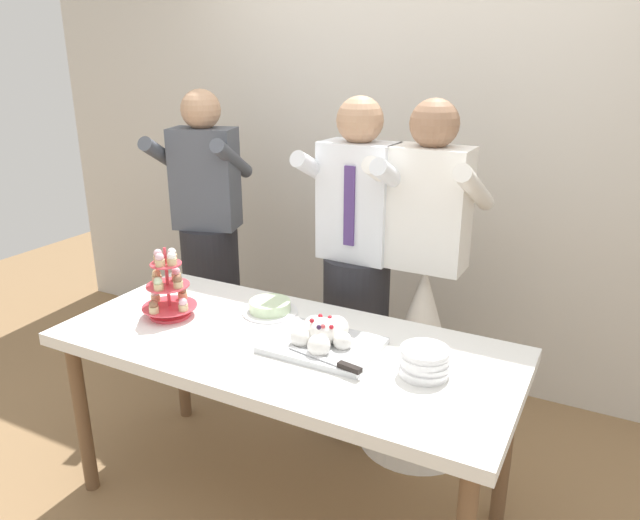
{
  "coord_description": "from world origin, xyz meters",
  "views": [
    {
      "loc": [
        1.1,
        -1.78,
        1.83
      ],
      "look_at": [
        0.08,
        0.15,
        1.07
      ],
      "focal_mm": 33.48,
      "sensor_mm": 36.0,
      "label": 1
    }
  ],
  "objects_px": {
    "main_cake_tray": "(323,338)",
    "cupcake_stand": "(168,289)",
    "dessert_table": "(284,358)",
    "person_guest": "(210,256)",
    "round_cake": "(270,307)",
    "person_groom": "(356,291)",
    "person_bride": "(421,334)",
    "plate_stack": "(425,362)"
  },
  "relations": [
    {
      "from": "main_cake_tray",
      "to": "person_groom",
      "type": "bearing_deg",
      "value": 103.26
    },
    {
      "from": "round_cake",
      "to": "person_guest",
      "type": "distance_m",
      "value": 0.93
    },
    {
      "from": "dessert_table",
      "to": "round_cake",
      "type": "distance_m",
      "value": 0.29
    },
    {
      "from": "main_cake_tray",
      "to": "person_bride",
      "type": "distance_m",
      "value": 0.72
    },
    {
      "from": "dessert_table",
      "to": "person_guest",
      "type": "bearing_deg",
      "value": 141.34
    },
    {
      "from": "person_bride",
      "to": "dessert_table",
      "type": "bearing_deg",
      "value": -116.53
    },
    {
      "from": "dessert_table",
      "to": "person_bride",
      "type": "bearing_deg",
      "value": 63.47
    },
    {
      "from": "person_groom",
      "to": "cupcake_stand",
      "type": "bearing_deg",
      "value": -129.01
    },
    {
      "from": "main_cake_tray",
      "to": "plate_stack",
      "type": "distance_m",
      "value": 0.4
    },
    {
      "from": "cupcake_stand",
      "to": "plate_stack",
      "type": "distance_m",
      "value": 1.12
    },
    {
      "from": "dessert_table",
      "to": "person_groom",
      "type": "relative_size",
      "value": 1.08
    },
    {
      "from": "person_groom",
      "to": "person_bride",
      "type": "bearing_deg",
      "value": 3.35
    },
    {
      "from": "dessert_table",
      "to": "cupcake_stand",
      "type": "bearing_deg",
      "value": -177.4
    },
    {
      "from": "dessert_table",
      "to": "plate_stack",
      "type": "xyz_separation_m",
      "value": [
        0.57,
        0.01,
        0.12
      ]
    },
    {
      "from": "dessert_table",
      "to": "person_bride",
      "type": "height_order",
      "value": "person_bride"
    },
    {
      "from": "person_bride",
      "to": "cupcake_stand",
      "type": "bearing_deg",
      "value": -141.46
    },
    {
      "from": "main_cake_tray",
      "to": "round_cake",
      "type": "bearing_deg",
      "value": 152.64
    },
    {
      "from": "person_groom",
      "to": "person_guest",
      "type": "relative_size",
      "value": 1.0
    },
    {
      "from": "person_groom",
      "to": "plate_stack",
      "type": "bearing_deg",
      "value": -49.67
    },
    {
      "from": "cupcake_stand",
      "to": "person_groom",
      "type": "bearing_deg",
      "value": 50.99
    },
    {
      "from": "dessert_table",
      "to": "cupcake_stand",
      "type": "relative_size",
      "value": 5.9
    },
    {
      "from": "main_cake_tray",
      "to": "person_guest",
      "type": "distance_m",
      "value": 1.32
    },
    {
      "from": "cupcake_stand",
      "to": "main_cake_tray",
      "type": "height_order",
      "value": "cupcake_stand"
    },
    {
      "from": "dessert_table",
      "to": "person_bride",
      "type": "relative_size",
      "value": 1.08
    },
    {
      "from": "cupcake_stand",
      "to": "person_bride",
      "type": "bearing_deg",
      "value": 38.54
    },
    {
      "from": "plate_stack",
      "to": "cupcake_stand",
      "type": "bearing_deg",
      "value": -178.34
    },
    {
      "from": "dessert_table",
      "to": "round_cake",
      "type": "xyz_separation_m",
      "value": [
        -0.19,
        0.2,
        0.1
      ]
    },
    {
      "from": "person_bride",
      "to": "person_groom",
      "type": "bearing_deg",
      "value": -176.65
    },
    {
      "from": "round_cake",
      "to": "person_bride",
      "type": "distance_m",
      "value": 0.75
    },
    {
      "from": "cupcake_stand",
      "to": "person_guest",
      "type": "relative_size",
      "value": 0.18
    },
    {
      "from": "cupcake_stand",
      "to": "main_cake_tray",
      "type": "distance_m",
      "value": 0.71
    },
    {
      "from": "cupcake_stand",
      "to": "plate_stack",
      "type": "relative_size",
      "value": 1.7
    },
    {
      "from": "dessert_table",
      "to": "round_cake",
      "type": "relative_size",
      "value": 7.5
    },
    {
      "from": "plate_stack",
      "to": "person_bride",
      "type": "xyz_separation_m",
      "value": [
        -0.23,
        0.67,
        -0.24
      ]
    },
    {
      "from": "main_cake_tray",
      "to": "cupcake_stand",
      "type": "bearing_deg",
      "value": -176.41
    },
    {
      "from": "main_cake_tray",
      "to": "plate_stack",
      "type": "xyz_separation_m",
      "value": [
        0.4,
        -0.01,
        0.01
      ]
    },
    {
      "from": "dessert_table",
      "to": "person_guest",
      "type": "height_order",
      "value": "person_guest"
    },
    {
      "from": "cupcake_stand",
      "to": "plate_stack",
      "type": "height_order",
      "value": "cupcake_stand"
    },
    {
      "from": "main_cake_tray",
      "to": "person_bride",
      "type": "bearing_deg",
      "value": 74.88
    },
    {
      "from": "plate_stack",
      "to": "person_bride",
      "type": "relative_size",
      "value": 0.11
    },
    {
      "from": "main_cake_tray",
      "to": "person_guest",
      "type": "bearing_deg",
      "value": 146.39
    },
    {
      "from": "round_cake",
      "to": "person_groom",
      "type": "height_order",
      "value": "person_groom"
    }
  ]
}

